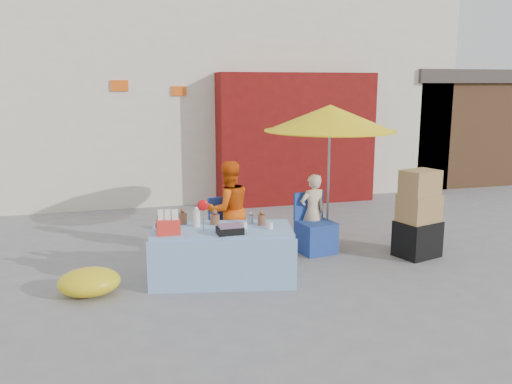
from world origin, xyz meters
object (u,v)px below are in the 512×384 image
object	(u,v)px
vendor_beige	(313,212)
box_stack	(418,217)
vendor_orange	(228,210)
chair_left	(231,242)
market_table	(222,253)
umbrella	(330,119)
chair_right	(315,235)

from	to	relation	value
vendor_beige	box_stack	world-z (taller)	box_stack
vendor_orange	vendor_beige	distance (m)	1.26
chair_left	box_stack	bearing A→B (deg)	-22.29
market_table	box_stack	distance (m)	2.85
vendor_orange	box_stack	xyz separation A→B (m)	(2.55, -0.70, -0.11)
market_table	vendor_orange	size ratio (longest dim) A/B	1.37
market_table	chair_left	xyz separation A→B (m)	(0.28, 0.75, -0.09)
chair_left	box_stack	xyz separation A→B (m)	(2.55, -0.57, 0.31)
chair_left	box_stack	distance (m)	2.63
vendor_orange	umbrella	bearing A→B (deg)	175.81
vendor_beige	umbrella	distance (m)	1.37
box_stack	chair_left	bearing A→B (deg)	167.43
chair_left	vendor_orange	size ratio (longest dim) A/B	0.63
chair_left	umbrella	size ratio (longest dim) A/B	0.41
market_table	umbrella	bearing A→B (deg)	41.18
box_stack	vendor_beige	bearing A→B (deg)	151.52
umbrella	chair_right	bearing A→B (deg)	-136.78
box_stack	chair_right	bearing A→B (deg)	156.36
chair_right	vendor_beige	distance (m)	0.33
chair_left	vendor_orange	xyz separation A→B (m)	(0.00, 0.13, 0.42)
chair_left	box_stack	world-z (taller)	box_stack
box_stack	umbrella	bearing A→B (deg)	139.42
vendor_beige	chair_right	bearing A→B (deg)	79.14
chair_right	vendor_orange	distance (m)	1.32
market_table	chair_right	world-z (taller)	market_table
market_table	vendor_beige	world-z (taller)	vendor_beige
vendor_beige	box_stack	distance (m)	1.47
chair_right	vendor_beige	xyz separation A→B (m)	(0.00, 0.13, 0.30)
chair_right	chair_left	bearing A→B (deg)	170.28
chair_right	market_table	bearing A→B (deg)	-163.79
umbrella	vendor_beige	bearing A→B (deg)	-153.43
chair_left	vendor_beige	distance (m)	1.30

